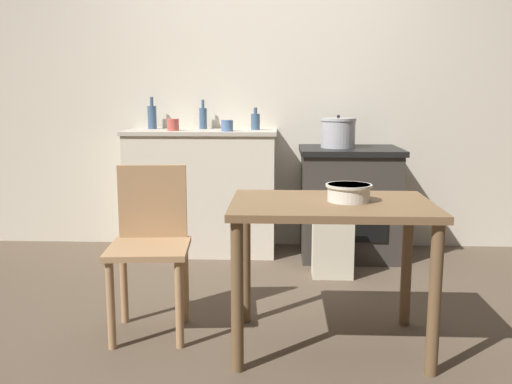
{
  "coord_description": "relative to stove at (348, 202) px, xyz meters",
  "views": [
    {
      "loc": [
        0.16,
        -3.06,
        1.22
      ],
      "look_at": [
        0.0,
        0.46,
        0.62
      ],
      "focal_mm": 40.0,
      "sensor_mm": 36.0,
      "label": 1
    }
  ],
  "objects": [
    {
      "name": "bottle_left",
      "position": [
        -1.54,
        0.2,
        0.64
      ],
      "size": [
        0.07,
        0.07,
        0.25
      ],
      "color": "#3D5675",
      "rests_on": "counter_cabinet"
    },
    {
      "name": "wall_back",
      "position": [
        -0.67,
        0.34,
        0.86
      ],
      "size": [
        8.0,
        0.07,
        2.55
      ],
      "color": "beige",
      "rests_on": "ground_plane"
    },
    {
      "name": "ground_plane",
      "position": [
        -0.67,
        -1.24,
        -0.42
      ],
      "size": [
        14.0,
        14.0,
        0.0
      ],
      "primitive_type": "plane",
      "color": "brown"
    },
    {
      "name": "cup_center",
      "position": [
        -1.33,
        -0.02,
        0.58
      ],
      "size": [
        0.09,
        0.09,
        0.09
      ],
      "primitive_type": "cylinder",
      "color": "#B74C42",
      "rests_on": "counter_cabinet"
    },
    {
      "name": "counter_cabinet",
      "position": [
        -1.13,
        0.07,
        0.06
      ],
      "size": [
        1.16,
        0.51,
        0.96
      ],
      "color": "beige",
      "rests_on": "ground_plane"
    },
    {
      "name": "flour_sack",
      "position": [
        -0.16,
        -0.53,
        -0.22
      ],
      "size": [
        0.27,
        0.19,
        0.41
      ],
      "primitive_type": "cube",
      "color": "beige",
      "rests_on": "ground_plane"
    },
    {
      "name": "stove",
      "position": [
        0.0,
        0.0,
        0.0
      ],
      "size": [
        0.75,
        0.65,
        0.83
      ],
      "color": "#38332D",
      "rests_on": "ground_plane"
    },
    {
      "name": "mixing_bowl_large",
      "position": [
        -0.19,
        -1.62,
        0.35
      ],
      "size": [
        0.22,
        0.22,
        0.08
      ],
      "color": "silver",
      "rests_on": "work_table"
    },
    {
      "name": "stock_pot",
      "position": [
        -0.09,
        -0.0,
        0.53
      ],
      "size": [
        0.27,
        0.27,
        0.24
      ],
      "color": "#A8A8AD",
      "rests_on": "stove"
    },
    {
      "name": "bottle_mid_left",
      "position": [
        -0.72,
        0.13,
        0.61
      ],
      "size": [
        0.07,
        0.07,
        0.17
      ],
      "color": "#3D5675",
      "rests_on": "counter_cabinet"
    },
    {
      "name": "cup_center_left",
      "position": [
        -0.92,
        -0.07,
        0.58
      ],
      "size": [
        0.09,
        0.09,
        0.08
      ],
      "primitive_type": "cylinder",
      "color": "#4C6B99",
      "rests_on": "counter_cabinet"
    },
    {
      "name": "bottle_far_left",
      "position": [
        -1.14,
        0.21,
        0.63
      ],
      "size": [
        0.06,
        0.06,
        0.23
      ],
      "color": "#3D5675",
      "rests_on": "counter_cabinet"
    },
    {
      "name": "chair",
      "position": [
        -1.19,
        -1.48,
        0.06
      ],
      "size": [
        0.43,
        0.43,
        0.86
      ],
      "rotation": [
        0.0,
        0.0,
        0.08
      ],
      "color": "#A87F56",
      "rests_on": "ground_plane"
    },
    {
      "name": "work_table",
      "position": [
        -0.27,
        -1.63,
        0.19
      ],
      "size": [
        0.96,
        0.66,
        0.72
      ],
      "color": "brown",
      "rests_on": "ground_plane"
    }
  ]
}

